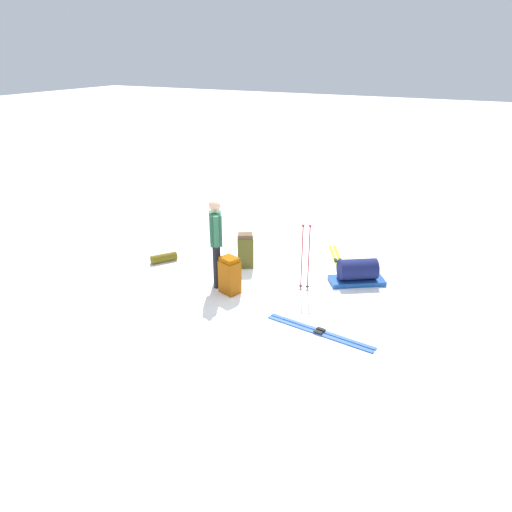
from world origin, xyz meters
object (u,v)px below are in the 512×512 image
(gear_sled, at_px, (357,272))
(sleeping_mat_rolled, at_px, (164,258))
(backpack_large_dark, at_px, (245,251))
(ski_pair_near, at_px, (319,332))
(backpack_bright, at_px, (230,275))
(ski_poles_planted_near, at_px, (305,254))
(skier_standing, at_px, (216,239))
(ski_pair_far, at_px, (338,261))

(gear_sled, relative_size, sleeping_mat_rolled, 2.04)
(backpack_large_dark, xyz_separation_m, gear_sled, (-2.27, -0.32, -0.13))
(ski_pair_near, xyz_separation_m, backpack_bright, (1.97, -0.54, 0.34))
(backpack_bright, bearing_deg, sleeping_mat_rolled, -16.26)
(ski_pair_near, relative_size, sleeping_mat_rolled, 3.39)
(backpack_large_dark, bearing_deg, gear_sled, -171.98)
(ski_poles_planted_near, bearing_deg, ski_pair_near, 121.35)
(backpack_large_dark, bearing_deg, skier_standing, 85.25)
(skier_standing, xyz_separation_m, ski_pair_far, (-1.72, -2.10, -0.94))
(ski_pair_near, height_order, gear_sled, gear_sled)
(skier_standing, distance_m, backpack_large_dark, 1.15)
(ski_pair_far, relative_size, backpack_large_dark, 2.27)
(sleeping_mat_rolled, bearing_deg, gear_sled, -167.20)
(skier_standing, height_order, gear_sled, skier_standing)
(backpack_bright, distance_m, gear_sled, 2.47)
(backpack_bright, xyz_separation_m, gear_sled, (-1.99, -1.46, -0.12))
(gear_sled, bearing_deg, ski_pair_near, 89.46)
(ski_poles_planted_near, bearing_deg, backpack_bright, 32.52)
(ski_poles_planted_near, distance_m, gear_sled, 1.19)
(backpack_large_dark, bearing_deg, ski_poles_planted_near, 165.00)
(skier_standing, relative_size, backpack_bright, 2.39)
(skier_standing, height_order, sleeping_mat_rolled, skier_standing)
(ski_poles_planted_near, height_order, gear_sled, ski_poles_planted_near)
(ski_poles_planted_near, bearing_deg, backpack_large_dark, -15.00)
(ski_pair_far, relative_size, backpack_bright, 2.33)
(backpack_large_dark, relative_size, backpack_bright, 1.03)
(skier_standing, distance_m, sleeping_mat_rolled, 1.85)
(ski_pair_near, relative_size, ski_pair_far, 1.13)
(ski_pair_near, bearing_deg, skier_standing, -16.75)
(ski_pair_far, xyz_separation_m, gear_sled, (-0.63, 0.79, 0.21))
(skier_standing, distance_m, ski_pair_far, 2.88)
(ski_pair_near, distance_m, gear_sled, 2.02)
(skier_standing, bearing_deg, backpack_bright, 156.75)
(ski_pair_far, xyz_separation_m, backpack_large_dark, (1.64, 1.11, 0.35))
(backpack_large_dark, relative_size, gear_sled, 0.65)
(skier_standing, relative_size, sleeping_mat_rolled, 3.09)
(backpack_large_dark, xyz_separation_m, sleeping_mat_rolled, (1.67, 0.57, -0.27))
(ski_pair_far, height_order, gear_sled, gear_sled)
(ski_pair_near, height_order, backpack_bright, backpack_bright)
(ski_pair_near, xyz_separation_m, ski_pair_far, (0.61, -2.80, 0.00))
(ski_pair_near, height_order, backpack_large_dark, backpack_large_dark)
(backpack_large_dark, relative_size, sleeping_mat_rolled, 1.33)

